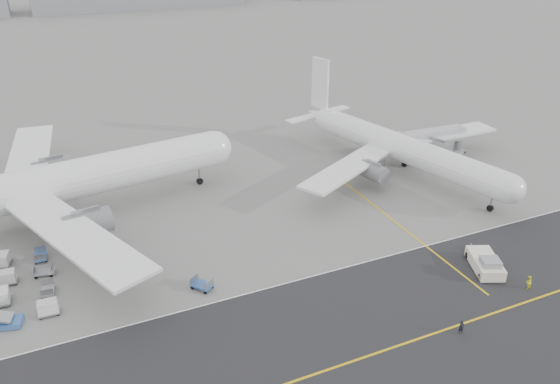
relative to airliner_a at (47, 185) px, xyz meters
name	(u,v)px	position (x,y,z in m)	size (l,w,h in m)	color
ground	(226,288)	(19.14, -27.77, -6.30)	(700.00, 700.00, 0.00)	gray
taxiway	(327,370)	(24.16, -45.75, -6.29)	(220.00, 59.00, 0.03)	#252527
horizon_buildings	(122,8)	(49.14, 232.23, -6.30)	(520.00, 28.00, 28.00)	gray
airliner_a	(47,185)	(0.00, 0.00, 0.00)	(63.22, 62.12, 21.90)	white
airliner_b	(397,146)	(60.41, -5.92, -1.26)	(48.58, 49.70, 17.48)	white
pushback_tug	(486,263)	(52.67, -38.16, -5.25)	(5.66, 8.92, 2.57)	silver
jet_bridge	(432,138)	(70.80, -2.88, -2.22)	(15.60, 3.71, 5.86)	gray
stray_dolly	(202,289)	(16.26, -26.59, -6.30)	(1.67, 2.72, 1.67)	silver
ground_crew_a	(461,327)	(41.02, -46.96, -5.40)	(0.65, 0.43, 1.79)	black
ground_crew_b	(528,282)	(54.73, -43.66, -5.37)	(0.91, 0.71, 1.87)	yellow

